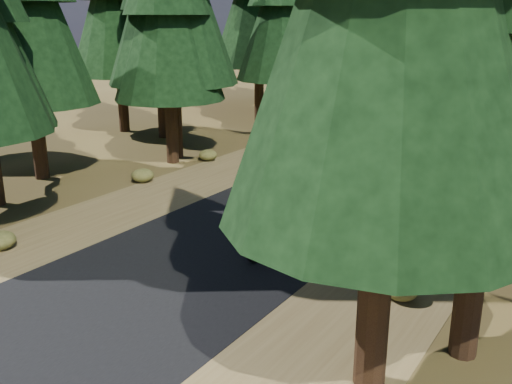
# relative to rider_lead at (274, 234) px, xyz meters

# --- Properties ---
(ground) EXTENTS (120.00, 120.00, 0.00)m
(ground) POSITION_rel_rider_lead_xyz_m (-1.49, -0.04, -0.60)
(ground) COLOR #433317
(ground) RESTS_ON ground
(road) EXTENTS (6.00, 100.00, 0.01)m
(road) POSITION_rel_rider_lead_xyz_m (-1.49, 4.96, -0.59)
(road) COLOR black
(road) RESTS_ON ground
(shoulder_l) EXTENTS (3.20, 100.00, 0.01)m
(shoulder_l) POSITION_rel_rider_lead_xyz_m (-6.09, 4.96, -0.60)
(shoulder_l) COLOR brown
(shoulder_l) RESTS_ON ground
(shoulder_r) EXTENTS (3.20, 100.00, 0.01)m
(shoulder_r) POSITION_rel_rider_lead_xyz_m (3.11, 4.96, -0.60)
(shoulder_r) COLOR brown
(shoulder_r) RESTS_ON ground
(understory_shrubs) EXTENTS (15.66, 28.69, 0.61)m
(understory_shrubs) POSITION_rel_rider_lead_xyz_m (-0.67, 6.85, -0.33)
(understory_shrubs) COLOR #474C1E
(understory_shrubs) RESTS_ON ground
(rider_lead) EXTENTS (0.97, 2.08, 1.78)m
(rider_lead) POSITION_rel_rider_lead_xyz_m (0.00, 0.00, 0.00)
(rider_lead) COLOR white
(rider_lead) RESTS_ON road
(rider_follow) EXTENTS (0.66, 1.69, 1.47)m
(rider_follow) POSITION_rel_rider_lead_xyz_m (-2.78, 6.45, -0.10)
(rider_follow) COLOR #9E0A19
(rider_follow) RESTS_ON road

